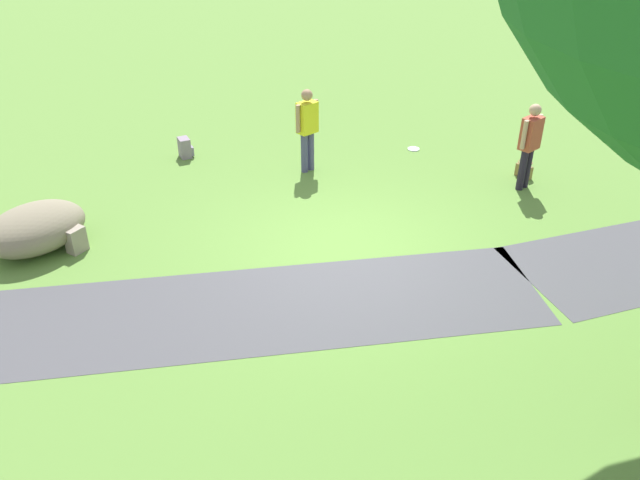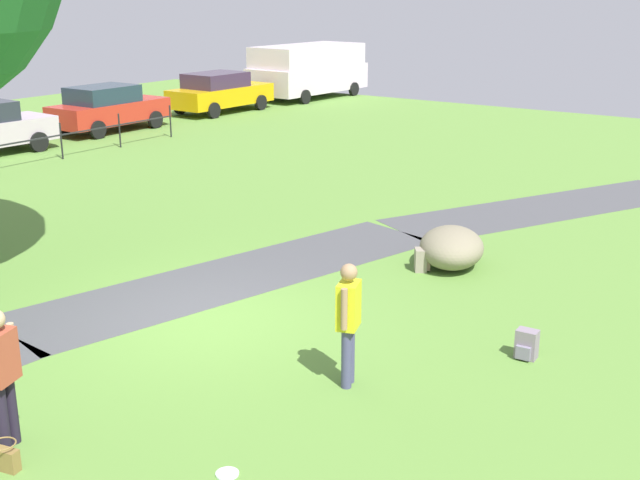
{
  "view_description": "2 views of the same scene",
  "coord_description": "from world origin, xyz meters",
  "px_view_note": "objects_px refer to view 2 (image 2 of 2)",
  "views": [
    {
      "loc": [
        3.73,
        7.62,
        5.33
      ],
      "look_at": [
        0.78,
        0.74,
        0.79
      ],
      "focal_mm": 36.47,
      "sensor_mm": 36.0,
      "label": 1
    },
    {
      "loc": [
        -8.4,
        -7.95,
        4.78
      ],
      "look_at": [
        1.34,
        -1.2,
        1.12
      ],
      "focal_mm": 46.23,
      "sensor_mm": 36.0,
      "label": 2
    }
  ],
  "objects_px": {
    "backpack_by_boulder": "(421,260)",
    "parked_wagon_silver": "(108,108)",
    "handbag_on_grass": "(4,457)",
    "frisbee_on_grass": "(227,474)",
    "man_near_boulder": "(348,316)",
    "delivery_van": "(308,69)",
    "woman_with_handbag": "(1,369)",
    "spare_backpack_on_lawn": "(526,345)",
    "parked_sedan_grey": "(220,92)",
    "lawn_boulder": "(451,247)"
  },
  "relations": [
    {
      "from": "man_near_boulder",
      "to": "handbag_on_grass",
      "type": "relative_size",
      "value": 4.72
    },
    {
      "from": "woman_with_handbag",
      "to": "man_near_boulder",
      "type": "height_order",
      "value": "man_near_boulder"
    },
    {
      "from": "man_near_boulder",
      "to": "handbag_on_grass",
      "type": "xyz_separation_m",
      "value": [
        -3.61,
        1.87,
        -0.78
      ]
    },
    {
      "from": "handbag_on_grass",
      "to": "lawn_boulder",
      "type": "bearing_deg",
      "value": -6.04
    },
    {
      "from": "lawn_boulder",
      "to": "man_near_boulder",
      "type": "relative_size",
      "value": 1.18
    },
    {
      "from": "backpack_by_boulder",
      "to": "parked_wagon_silver",
      "type": "bearing_deg",
      "value": 66.55
    },
    {
      "from": "parked_sedan_grey",
      "to": "backpack_by_boulder",
      "type": "bearing_deg",
      "value": -128.49
    },
    {
      "from": "delivery_van",
      "to": "frisbee_on_grass",
      "type": "bearing_deg",
      "value": -146.06
    },
    {
      "from": "spare_backpack_on_lawn",
      "to": "parked_wagon_silver",
      "type": "bearing_deg",
      "value": 63.7
    },
    {
      "from": "man_near_boulder",
      "to": "woman_with_handbag",
      "type": "bearing_deg",
      "value": 145.94
    },
    {
      "from": "backpack_by_boulder",
      "to": "handbag_on_grass",
      "type": "bearing_deg",
      "value": 175.82
    },
    {
      "from": "man_near_boulder",
      "to": "spare_backpack_on_lawn",
      "type": "xyz_separation_m",
      "value": [
        2.01,
        -1.55,
        -0.73
      ]
    },
    {
      "from": "backpack_by_boulder",
      "to": "parked_wagon_silver",
      "type": "xyz_separation_m",
      "value": [
        6.81,
        15.71,
        0.61
      ]
    },
    {
      "from": "handbag_on_grass",
      "to": "spare_backpack_on_lawn",
      "type": "relative_size",
      "value": 0.85
    },
    {
      "from": "handbag_on_grass",
      "to": "frisbee_on_grass",
      "type": "height_order",
      "value": "handbag_on_grass"
    },
    {
      "from": "handbag_on_grass",
      "to": "man_near_boulder",
      "type": "bearing_deg",
      "value": -27.38
    },
    {
      "from": "spare_backpack_on_lawn",
      "to": "delivery_van",
      "type": "distance_m",
      "value": 27.36
    },
    {
      "from": "backpack_by_boulder",
      "to": "parked_sedan_grey",
      "type": "xyz_separation_m",
      "value": [
        12.36,
        15.54,
        0.62
      ]
    },
    {
      "from": "man_near_boulder",
      "to": "handbag_on_grass",
      "type": "distance_m",
      "value": 4.14
    },
    {
      "from": "handbag_on_grass",
      "to": "frisbee_on_grass",
      "type": "bearing_deg",
      "value": -57.59
    },
    {
      "from": "spare_backpack_on_lawn",
      "to": "backpack_by_boulder",
      "type": "bearing_deg",
      "value": 50.32
    },
    {
      "from": "handbag_on_grass",
      "to": "spare_backpack_on_lawn",
      "type": "height_order",
      "value": "spare_backpack_on_lawn"
    },
    {
      "from": "woman_with_handbag",
      "to": "parked_wagon_silver",
      "type": "xyz_separation_m",
      "value": [
        14.47,
        14.76,
        -0.1
      ]
    },
    {
      "from": "woman_with_handbag",
      "to": "handbag_on_grass",
      "type": "bearing_deg",
      "value": -131.12
    },
    {
      "from": "lawn_boulder",
      "to": "handbag_on_grass",
      "type": "bearing_deg",
      "value": 173.96
    },
    {
      "from": "spare_backpack_on_lawn",
      "to": "parked_wagon_silver",
      "type": "height_order",
      "value": "parked_wagon_silver"
    },
    {
      "from": "man_near_boulder",
      "to": "parked_sedan_grey",
      "type": "bearing_deg",
      "value": 45.19
    },
    {
      "from": "parked_sedan_grey",
      "to": "spare_backpack_on_lawn",
      "type": "bearing_deg",
      "value": -128.68
    },
    {
      "from": "frisbee_on_grass",
      "to": "lawn_boulder",
      "type": "bearing_deg",
      "value": 8.18
    },
    {
      "from": "handbag_on_grass",
      "to": "delivery_van",
      "type": "distance_m",
      "value": 29.95
    },
    {
      "from": "man_near_boulder",
      "to": "parked_wagon_silver",
      "type": "height_order",
      "value": "man_near_boulder"
    },
    {
      "from": "lawn_boulder",
      "to": "backpack_by_boulder",
      "type": "relative_size",
      "value": 4.72
    },
    {
      "from": "delivery_van",
      "to": "backpack_by_boulder",
      "type": "bearing_deg",
      "value": -139.67
    },
    {
      "from": "handbag_on_grass",
      "to": "parked_wagon_silver",
      "type": "xyz_separation_m",
      "value": [
        14.79,
        15.12,
        0.67
      ]
    },
    {
      "from": "man_near_boulder",
      "to": "backpack_by_boulder",
      "type": "xyz_separation_m",
      "value": [
        4.36,
        1.29,
        -0.73
      ]
    },
    {
      "from": "woman_with_handbag",
      "to": "frisbee_on_grass",
      "type": "distance_m",
      "value": 2.64
    },
    {
      "from": "lawn_boulder",
      "to": "frisbee_on_grass",
      "type": "height_order",
      "value": "lawn_boulder"
    },
    {
      "from": "lawn_boulder",
      "to": "frisbee_on_grass",
      "type": "xyz_separation_m",
      "value": [
        -7.27,
        -1.04,
        -0.34
      ]
    },
    {
      "from": "backpack_by_boulder",
      "to": "frisbee_on_grass",
      "type": "height_order",
      "value": "backpack_by_boulder"
    },
    {
      "from": "woman_with_handbag",
      "to": "frisbee_on_grass",
      "type": "relative_size",
      "value": 6.6
    },
    {
      "from": "handbag_on_grass",
      "to": "parked_sedan_grey",
      "type": "relative_size",
      "value": 0.08
    },
    {
      "from": "backpack_by_boulder",
      "to": "frisbee_on_grass",
      "type": "distance_m",
      "value": 6.88
    },
    {
      "from": "lawn_boulder",
      "to": "spare_backpack_on_lawn",
      "type": "xyz_separation_m",
      "value": [
        -2.88,
        -2.52,
        -0.16
      ]
    },
    {
      "from": "parked_wagon_silver",
      "to": "lawn_boulder",
      "type": "bearing_deg",
      "value": -111.41
    },
    {
      "from": "lawn_boulder",
      "to": "backpack_by_boulder",
      "type": "xyz_separation_m",
      "value": [
        -0.53,
        0.32,
        -0.16
      ]
    },
    {
      "from": "backpack_by_boulder",
      "to": "parked_sedan_grey",
      "type": "height_order",
      "value": "parked_sedan_grey"
    },
    {
      "from": "delivery_van",
      "to": "handbag_on_grass",
      "type": "bearing_deg",
      "value": -150.47
    },
    {
      "from": "man_near_boulder",
      "to": "backpack_by_boulder",
      "type": "height_order",
      "value": "man_near_boulder"
    },
    {
      "from": "frisbee_on_grass",
      "to": "delivery_van",
      "type": "distance_m",
      "value": 29.93
    },
    {
      "from": "lawn_boulder",
      "to": "delivery_van",
      "type": "bearing_deg",
      "value": 41.75
    }
  ]
}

